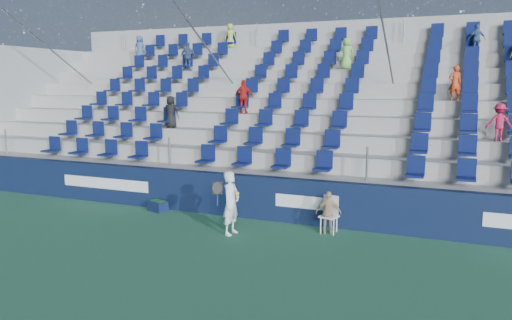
{
  "coord_description": "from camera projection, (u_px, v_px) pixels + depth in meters",
  "views": [
    {
      "loc": [
        5.21,
        -9.35,
        3.75
      ],
      "look_at": [
        0.2,
        2.8,
        1.7
      ],
      "focal_mm": 35.0,
      "sensor_mm": 36.0,
      "label": 1
    }
  ],
  "objects": [
    {
      "name": "ground",
      "position": [
        200.0,
        253.0,
        11.08
      ],
      "size": [
        70.0,
        70.0,
        0.0
      ],
      "primitive_type": "plane",
      "color": "#2C6847",
      "rests_on": "ground"
    },
    {
      "name": "sponsor_wall",
      "position": [
        254.0,
        197.0,
        13.86
      ],
      "size": [
        24.0,
        0.32,
        1.2
      ],
      "color": "#0F1A39",
      "rests_on": "ground"
    },
    {
      "name": "grandstand",
      "position": [
        307.0,
        127.0,
        18.28
      ],
      "size": [
        24.0,
        8.17,
        6.63
      ],
      "color": "#A4A49F",
      "rests_on": "ground"
    },
    {
      "name": "tennis_player",
      "position": [
        231.0,
        203.0,
        12.34
      ],
      "size": [
        0.69,
        0.64,
        1.59
      ],
      "color": "white",
      "rests_on": "ground"
    },
    {
      "name": "line_judge_chair",
      "position": [
        330.0,
        212.0,
        12.55
      ],
      "size": [
        0.49,
        0.51,
        0.93
      ],
      "color": "white",
      "rests_on": "ground"
    },
    {
      "name": "line_judge",
      "position": [
        328.0,
        213.0,
        12.42
      ],
      "size": [
        0.68,
        0.4,
        1.08
      ],
      "primitive_type": "imported",
      "rotation": [
        0.0,
        0.0,
        3.38
      ],
      "color": "tan",
      "rests_on": "ground"
    },
    {
      "name": "ball_bin",
      "position": [
        158.0,
        205.0,
        14.66
      ],
      "size": [
        0.64,
        0.52,
        0.31
      ],
      "color": "#10193D",
      "rests_on": "ground"
    }
  ]
}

